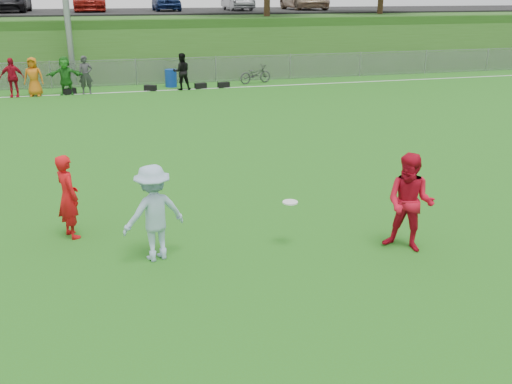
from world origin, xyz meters
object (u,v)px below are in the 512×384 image
object	(u,v)px
player_red_center	(410,203)
frisbee	(290,202)
bicycle	(255,74)
player_blue	(154,213)
recycling_bin	(171,78)
player_red_left	(68,197)

from	to	relation	value
player_red_center	frisbee	distance (m)	2.12
player_red_center	bicycle	world-z (taller)	player_red_center
player_blue	frisbee	xyz separation A→B (m)	(2.43, -0.10, -0.00)
frisbee	recycling_bin	world-z (taller)	frisbee
bicycle	recycling_bin	bearing A→B (deg)	73.76
player_red_left	recycling_bin	distance (m)	17.88
player_red_center	player_blue	size ratio (longest dim) A/B	1.05
recycling_bin	player_red_left	bearing A→B (deg)	-103.09
frisbee	recycling_bin	size ratio (longest dim) A/B	0.33
bicycle	player_blue	bearing A→B (deg)	143.79
player_red_center	bicycle	bearing A→B (deg)	126.25
player_red_left	bicycle	size ratio (longest dim) A/B	0.93
player_red_left	recycling_bin	size ratio (longest dim) A/B	1.92
recycling_bin	bicycle	distance (m)	4.24
frisbee	recycling_bin	bearing A→B (deg)	89.52
frisbee	bicycle	xyz separation A→B (m)	(4.40, 18.88, -0.39)
player_red_center	player_blue	distance (m)	4.50
recycling_bin	bicycle	size ratio (longest dim) A/B	0.48
player_red_center	bicycle	xyz separation A→B (m)	(2.40, 19.58, -0.44)
player_blue	recycling_bin	distance (m)	18.97
player_blue	frisbee	distance (m)	2.43
player_red_left	frisbee	size ratio (longest dim) A/B	5.80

